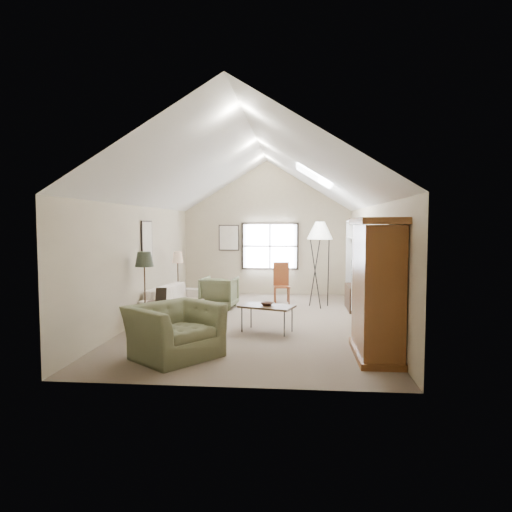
# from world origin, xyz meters

# --- Properties ---
(room_shell) EXTENTS (5.01, 8.01, 4.00)m
(room_shell) POSITION_xyz_m (0.00, 0.00, 3.21)
(room_shell) COLOR #6C5B4D
(room_shell) RESTS_ON ground
(window) EXTENTS (1.72, 0.08, 1.42)m
(window) POSITION_xyz_m (0.10, 3.96, 1.45)
(window) COLOR black
(window) RESTS_ON room_shell
(skylight) EXTENTS (0.80, 1.20, 0.52)m
(skylight) POSITION_xyz_m (1.30, 0.90, 3.22)
(skylight) COLOR white
(skylight) RESTS_ON room_shell
(wall_art) EXTENTS (1.97, 3.71, 0.88)m
(wall_art) POSITION_xyz_m (-1.88, 1.94, 1.73)
(wall_art) COLOR black
(wall_art) RESTS_ON room_shell
(armoire) EXTENTS (0.60, 1.50, 2.20)m
(armoire) POSITION_xyz_m (2.18, -2.40, 1.10)
(armoire) COLOR brown
(armoire) RESTS_ON ground
(tv_alcove) EXTENTS (0.32, 1.30, 2.10)m
(tv_alcove) POSITION_xyz_m (2.34, 1.60, 1.15)
(tv_alcove) COLOR white
(tv_alcove) RESTS_ON ground
(media_console) EXTENTS (0.34, 1.18, 0.60)m
(media_console) POSITION_xyz_m (2.32, 1.60, 0.30)
(media_console) COLOR #382316
(media_console) RESTS_ON ground
(tv_panel) EXTENTS (0.05, 0.90, 0.55)m
(tv_panel) POSITION_xyz_m (2.32, 1.60, 0.92)
(tv_panel) COLOR black
(tv_panel) RESTS_ON media_console
(sofa) EXTENTS (1.18, 2.36, 0.66)m
(sofa) POSITION_xyz_m (-1.88, 0.68, 0.33)
(sofa) COLOR silver
(sofa) RESTS_ON ground
(armchair_near) EXTENTS (1.69, 1.71, 0.84)m
(armchair_near) POSITION_xyz_m (-1.01, -2.74, 0.42)
(armchair_near) COLOR #606848
(armchair_near) RESTS_ON ground
(armchair_far) EXTENTS (0.93, 0.95, 0.78)m
(armchair_far) POSITION_xyz_m (-1.04, 1.56, 0.39)
(armchair_far) COLOR #5E6446
(armchair_far) RESTS_ON ground
(coffee_table) EXTENTS (1.15, 0.87, 0.52)m
(coffee_table) POSITION_xyz_m (0.34, -0.92, 0.26)
(coffee_table) COLOR #3E2B19
(coffee_table) RESTS_ON ground
(bowl) EXTENTS (0.31, 0.31, 0.06)m
(bowl) POSITION_xyz_m (0.34, -0.92, 0.55)
(bowl) COLOR #3D2119
(bowl) RESTS_ON coffee_table
(side_table) EXTENTS (0.64, 0.64, 0.57)m
(side_table) POSITION_xyz_m (-1.78, -0.92, 0.28)
(side_table) COLOR #382117
(side_table) RESTS_ON ground
(side_chair) EXTENTS (0.47, 0.47, 1.09)m
(side_chair) POSITION_xyz_m (0.51, 2.37, 0.54)
(side_chair) COLOR brown
(side_chair) RESTS_ON ground
(tripod_lamp) EXTENTS (0.67, 0.67, 2.22)m
(tripod_lamp) POSITION_xyz_m (1.48, 1.83, 1.11)
(tripod_lamp) COLOR silver
(tripod_lamp) RESTS_ON ground
(dark_lamp) EXTENTS (0.43, 0.43, 1.58)m
(dark_lamp) POSITION_xyz_m (-2.18, -0.72, 0.79)
(dark_lamp) COLOR black
(dark_lamp) RESTS_ON ground
(tan_lamp) EXTENTS (0.32, 0.32, 1.42)m
(tan_lamp) POSITION_xyz_m (-2.18, 1.88, 0.71)
(tan_lamp) COLOR tan
(tan_lamp) RESTS_ON ground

